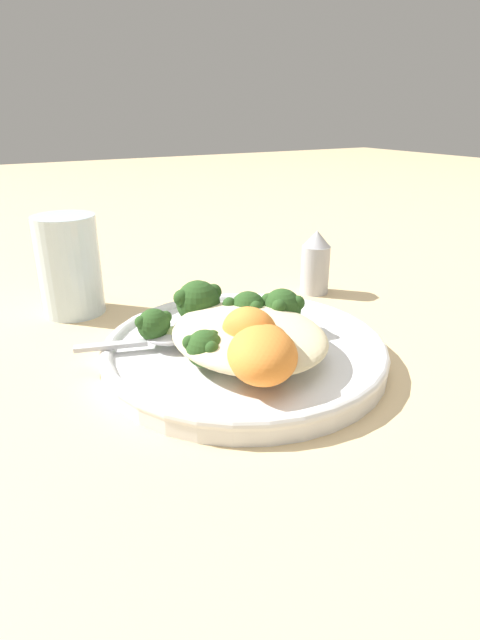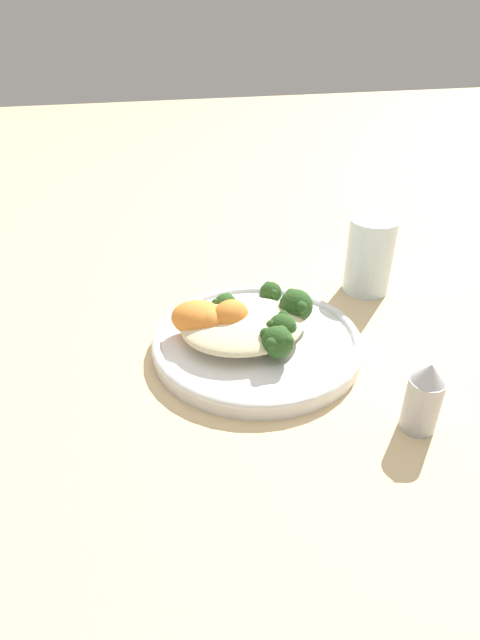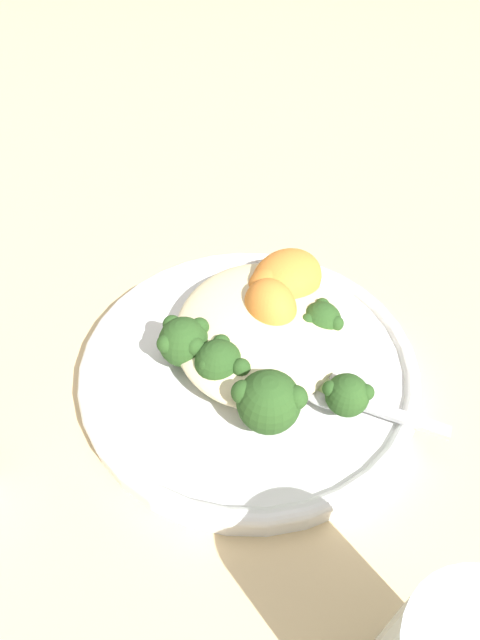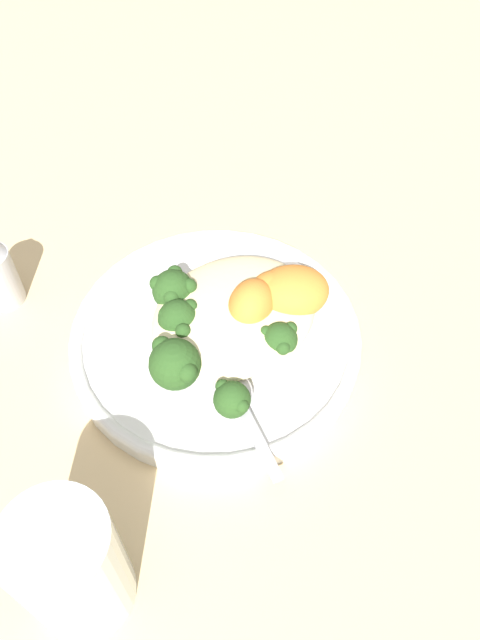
{
  "view_description": "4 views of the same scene",
  "coord_description": "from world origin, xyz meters",
  "px_view_note": "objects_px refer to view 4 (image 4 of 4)",
  "views": [
    {
      "loc": [
        -0.37,
        0.23,
        0.22
      ],
      "look_at": [
        -0.04,
        0.03,
        0.05
      ],
      "focal_mm": 28.0,
      "sensor_mm": 36.0,
      "label": 1
    },
    {
      "loc": [
        -0.17,
        -0.47,
        0.36
      ],
      "look_at": [
        -0.04,
        0.03,
        0.04
      ],
      "focal_mm": 28.0,
      "sensor_mm": 36.0,
      "label": 2
    },
    {
      "loc": [
        0.23,
        0.04,
        0.31
      ],
      "look_at": [
        -0.04,
        0.01,
        0.04
      ],
      "focal_mm": 28.0,
      "sensor_mm": 36.0,
      "label": 3
    },
    {
      "loc": [
        0.18,
        0.28,
        0.46
      ],
      "look_at": [
        -0.03,
        0.03,
        0.04
      ],
      "focal_mm": 35.0,
      "sensor_mm": 36.0,
      "label": 4
    }
  ],
  "objects_px": {
    "broccoli_stalk_2": "(184,355)",
    "broccoli_stalk_3": "(230,373)",
    "plate": "(216,337)",
    "broccoli_stalk_4": "(268,334)",
    "broccoli_stalk_1": "(188,321)",
    "sweet_potato_chunk_0": "(291,292)",
    "sweet_potato_chunk_2": "(252,305)",
    "water_glass": "(71,567)",
    "broccoli_stalk_0": "(179,293)",
    "sweet_potato_chunk_1": "(277,292)",
    "spoon": "(237,398)",
    "quinoa_mound": "(234,314)"
  },
  "relations": [
    {
      "from": "broccoli_stalk_2",
      "to": "broccoli_stalk_3",
      "type": "distance_m",
      "value": 0.04
    },
    {
      "from": "plate",
      "to": "broccoli_stalk_2",
      "type": "distance_m",
      "value": 0.05
    },
    {
      "from": "broccoli_stalk_3",
      "to": "broccoli_stalk_4",
      "type": "bearing_deg",
      "value": 136.04
    },
    {
      "from": "broccoli_stalk_1",
      "to": "sweet_potato_chunk_0",
      "type": "height_order",
      "value": "sweet_potato_chunk_0"
    },
    {
      "from": "sweet_potato_chunk_2",
      "to": "water_glass",
      "type": "distance_m",
      "value": 0.25
    },
    {
      "from": "broccoli_stalk_0",
      "to": "sweet_potato_chunk_1",
      "type": "xyz_separation_m",
      "value": [
        -0.07,
        0.06,
        0.0
      ]
    },
    {
      "from": "broccoli_stalk_2",
      "to": "sweet_potato_chunk_0",
      "type": "height_order",
      "value": "broccoli_stalk_2"
    },
    {
      "from": "broccoli_stalk_4",
      "to": "spoon",
      "type": "distance_m",
      "value": 0.06
    },
    {
      "from": "broccoli_stalk_3",
      "to": "sweet_potato_chunk_2",
      "type": "bearing_deg",
      "value": 159.93
    },
    {
      "from": "sweet_potato_chunk_1",
      "to": "water_glass",
      "type": "distance_m",
      "value": 0.28
    },
    {
      "from": "sweet_potato_chunk_1",
      "to": "water_glass",
      "type": "bearing_deg",
      "value": 19.52
    },
    {
      "from": "broccoli_stalk_2",
      "to": "water_glass",
      "type": "xyz_separation_m",
      "value": [
        0.16,
        0.09,
        0.01
      ]
    },
    {
      "from": "quinoa_mound",
      "to": "sweet_potato_chunk_2",
      "type": "bearing_deg",
      "value": 152.52
    },
    {
      "from": "plate",
      "to": "broccoli_stalk_1",
      "type": "relative_size",
      "value": 3.25
    },
    {
      "from": "plate",
      "to": "sweet_potato_chunk_0",
      "type": "bearing_deg",
      "value": 160.77
    },
    {
      "from": "quinoa_mound",
      "to": "broccoli_stalk_1",
      "type": "distance_m",
      "value": 0.04
    },
    {
      "from": "broccoli_stalk_1",
      "to": "quinoa_mound",
      "type": "bearing_deg",
      "value": 164.93
    },
    {
      "from": "plate",
      "to": "water_glass",
      "type": "bearing_deg",
      "value": 27.87
    },
    {
      "from": "plate",
      "to": "sweet_potato_chunk_2",
      "type": "xyz_separation_m",
      "value": [
        -0.03,
        0.01,
        0.03
      ]
    },
    {
      "from": "sweet_potato_chunk_2",
      "to": "sweet_potato_chunk_1",
      "type": "bearing_deg",
      "value": 177.25
    },
    {
      "from": "broccoli_stalk_2",
      "to": "broccoli_stalk_3",
      "type": "xyz_separation_m",
      "value": [
        -0.02,
        0.03,
        -0.01
      ]
    },
    {
      "from": "plate",
      "to": "sweet_potato_chunk_2",
      "type": "distance_m",
      "value": 0.05
    },
    {
      "from": "quinoa_mound",
      "to": "water_glass",
      "type": "bearing_deg",
      "value": 24.78
    },
    {
      "from": "broccoli_stalk_3",
      "to": "sweet_potato_chunk_0",
      "type": "relative_size",
      "value": 1.63
    },
    {
      "from": "broccoli_stalk_0",
      "to": "broccoli_stalk_2",
      "type": "height_order",
      "value": "broccoli_stalk_2"
    },
    {
      "from": "plate",
      "to": "broccoli_stalk_4",
      "type": "relative_size",
      "value": 2.61
    },
    {
      "from": "quinoa_mound",
      "to": "broccoli_stalk_0",
      "type": "height_order",
      "value": "broccoli_stalk_0"
    },
    {
      "from": "plate",
      "to": "broccoli_stalk_0",
      "type": "distance_m",
      "value": 0.05
    },
    {
      "from": "broccoli_stalk_4",
      "to": "water_glass",
      "type": "distance_m",
      "value": 0.24
    },
    {
      "from": "broccoli_stalk_0",
      "to": "quinoa_mound",
      "type": "bearing_deg",
      "value": 174.48
    },
    {
      "from": "sweet_potato_chunk_0",
      "to": "sweet_potato_chunk_2",
      "type": "distance_m",
      "value": 0.04
    },
    {
      "from": "quinoa_mound",
      "to": "spoon",
      "type": "xyz_separation_m",
      "value": [
        0.05,
        0.06,
        -0.01
      ]
    },
    {
      "from": "quinoa_mound",
      "to": "spoon",
      "type": "height_order",
      "value": "quinoa_mound"
    },
    {
      "from": "broccoli_stalk_0",
      "to": "broccoli_stalk_3",
      "type": "bearing_deg",
      "value": 137.64
    },
    {
      "from": "broccoli_stalk_1",
      "to": "sweet_potato_chunk_1",
      "type": "relative_size",
      "value": 1.64
    },
    {
      "from": "plate",
      "to": "broccoli_stalk_4",
      "type": "distance_m",
      "value": 0.05
    },
    {
      "from": "quinoa_mound",
      "to": "broccoli_stalk_1",
      "type": "bearing_deg",
      "value": -26.97
    },
    {
      "from": "broccoli_stalk_4",
      "to": "spoon",
      "type": "relative_size",
      "value": 0.92
    },
    {
      "from": "broccoli_stalk_1",
      "to": "sweet_potato_chunk_1",
      "type": "bearing_deg",
      "value": 172.93
    },
    {
      "from": "broccoli_stalk_3",
      "to": "sweet_potato_chunk_2",
      "type": "relative_size",
      "value": 2.24
    },
    {
      "from": "broccoli_stalk_4",
      "to": "broccoli_stalk_2",
      "type": "bearing_deg",
      "value": -121.06
    },
    {
      "from": "spoon",
      "to": "sweet_potato_chunk_1",
      "type": "bearing_deg",
      "value": 136.77
    },
    {
      "from": "broccoli_stalk_4",
      "to": "sweet_potato_chunk_0",
      "type": "distance_m",
      "value": 0.05
    },
    {
      "from": "sweet_potato_chunk_0",
      "to": "plate",
      "type": "bearing_deg",
      "value": -19.23
    },
    {
      "from": "broccoli_stalk_2",
      "to": "broccoli_stalk_3",
      "type": "height_order",
      "value": "broccoli_stalk_2"
    },
    {
      "from": "broccoli_stalk_1",
      "to": "sweet_potato_chunk_0",
      "type": "bearing_deg",
      "value": 169.21
    },
    {
      "from": "sweet_potato_chunk_0",
      "to": "water_glass",
      "type": "height_order",
      "value": "water_glass"
    },
    {
      "from": "broccoli_stalk_3",
      "to": "water_glass",
      "type": "height_order",
      "value": "water_glass"
    },
    {
      "from": "plate",
      "to": "sweet_potato_chunk_0",
      "type": "relative_size",
      "value": 3.83
    },
    {
      "from": "broccoli_stalk_2",
      "to": "broccoli_stalk_3",
      "type": "relative_size",
      "value": 0.98
    }
  ]
}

